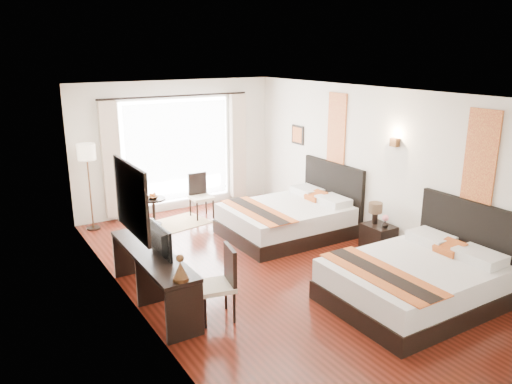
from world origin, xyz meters
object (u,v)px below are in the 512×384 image
nightstand (378,239)px  desk_chair (218,297)px  window_chair (201,204)px  table_lamp (375,209)px  fruit_bowl (153,198)px  vase (385,224)px  bed_near (418,279)px  side_table (154,212)px  television (156,241)px  bed_far (290,218)px  console_desk (153,278)px  floor_lamp (87,157)px

nightstand → desk_chair: (-3.39, -0.52, 0.05)m
window_chair → table_lamp: bearing=30.4°
fruit_bowl → vase: bearing=-51.0°
vase → fruit_bowl: (-2.82, 3.49, 0.03)m
bed_near → window_chair: (-0.99, 4.90, -0.05)m
side_table → television: bearing=-109.2°
nightstand → fruit_bowl: (-2.83, 3.35, 0.33)m
bed_far → window_chair: (-1.00, 1.80, -0.05)m
console_desk → window_chair: (2.16, 3.02, -0.10)m
nightstand → television: bearing=177.4°
table_lamp → console_desk: (-3.95, 0.20, -0.38)m
nightstand → fruit_bowl: 4.40m
table_lamp → fruit_bowl: (-2.83, 3.24, -0.17)m
television → side_table: size_ratio=1.29×
window_chair → console_desk: bearing=-34.3°
bed_near → bed_far: size_ratio=1.01×
television → fruit_bowl: bearing=-18.7°
floor_lamp → bed_near: bearing=-59.7°
vase → side_table: bearing=128.6°
fruit_bowl → bed_near: bearing=-67.6°
bed_near → television: bearing=150.8°
bed_far → desk_chair: size_ratio=2.33×
bed_far → vase: (0.79, -1.67, 0.23)m
bed_near → side_table: (-2.01, 4.96, -0.06)m
bed_near → side_table: size_ratio=4.12×
bed_far → vase: bed_far is taller
bed_near → side_table: bed_near is taller
bed_near → television: size_ratio=3.21×
bed_near → console_desk: bearing=149.1°
table_lamp → floor_lamp: floor_lamp is taller
television → floor_lamp: floor_lamp is taller
bed_near → bed_far: bed_near is taller
television → window_chair: 3.87m
bed_far → table_lamp: bearing=-60.8°
table_lamp → fruit_bowl: table_lamp is taller
fruit_bowl → bed_far: bearing=-41.8°
floor_lamp → side_table: size_ratio=3.05×
desk_chair → fruit_bowl: bearing=-86.6°
table_lamp → console_desk: table_lamp is taller
bed_near → console_desk: size_ratio=1.05×
table_lamp → side_table: size_ratio=0.67×
desk_chair → side_table: (0.57, 3.90, -0.02)m
bed_far → window_chair: bed_far is taller
vase → desk_chair: bearing=-173.7°
nightstand → console_desk: size_ratio=0.24×
bed_near → vase: bearing=60.8°
bed_near → window_chair: bearing=101.4°
vase → desk_chair: desk_chair is taller
bed_near → nightstand: size_ratio=4.42×
nightstand → bed_near: bearing=-117.2°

